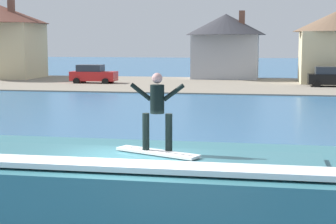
% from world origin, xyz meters
% --- Properties ---
extents(ground_plane, '(260.00, 260.00, 0.00)m').
position_xyz_m(ground_plane, '(0.00, 0.00, 0.00)').
color(ground_plane, '#336592').
extents(wave_crest, '(10.37, 4.49, 1.52)m').
position_xyz_m(wave_crest, '(-0.17, 0.86, 0.72)').
color(wave_crest, '#34717C').
rests_on(wave_crest, ground_plane).
extents(surfboard, '(2.07, 1.21, 0.06)m').
position_xyz_m(surfboard, '(0.56, 0.52, 1.55)').
color(surfboard, white).
rests_on(surfboard, wave_crest).
extents(surfer, '(1.26, 0.32, 1.77)m').
position_xyz_m(surfer, '(0.55, 0.60, 2.58)').
color(surfer, black).
rests_on(surfer, surfboard).
extents(shoreline_bank, '(120.00, 19.11, 0.11)m').
position_xyz_m(shoreline_bank, '(0.00, 40.39, 0.05)').
color(shoreline_bank, gray).
rests_on(shoreline_bank, ground_plane).
extents(car_near_shore, '(4.38, 2.09, 1.86)m').
position_xyz_m(car_near_shore, '(-13.77, 39.39, 0.95)').
color(car_near_shore, red).
rests_on(car_near_shore, ground_plane).
extents(car_far_shore, '(4.09, 2.23, 1.86)m').
position_xyz_m(car_far_shore, '(8.28, 39.22, 0.95)').
color(car_far_shore, black).
rests_on(car_far_shore, ground_plane).
extents(house_gabled_white, '(8.20, 8.20, 6.96)m').
position_xyz_m(house_gabled_white, '(9.10, 44.19, 3.81)').
color(house_gabled_white, beige).
rests_on(house_gabled_white, ground_plane).
extents(house_small_cottage, '(8.62, 8.62, 7.29)m').
position_xyz_m(house_small_cottage, '(-1.82, 48.56, 4.15)').
color(house_small_cottage, '#9EA3AD').
rests_on(house_small_cottage, ground_plane).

